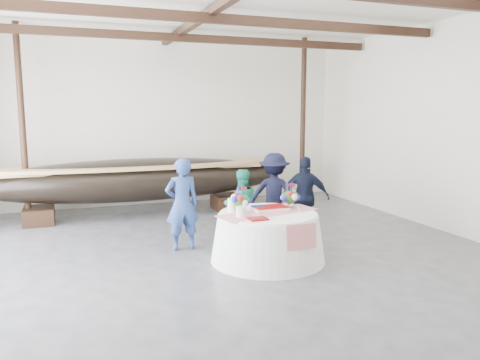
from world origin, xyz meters
name	(u,v)px	position (x,y,z in m)	size (l,w,h in m)	color
floor	(241,270)	(0.00, 0.00, 0.00)	(10.00, 12.00, 0.01)	#3D3D42
wall_back	(166,122)	(0.00, 6.00, 2.25)	(10.00, 0.02, 4.50)	silver
pavilion_structure	(224,26)	(0.00, 0.79, 4.00)	(9.80, 11.76, 4.50)	black
longboat_display	(138,180)	(-1.00, 4.55, 0.91)	(7.61, 1.52, 1.43)	black
banquet_table	(268,237)	(0.62, 0.31, 0.43)	(1.99, 1.99, 0.85)	white
tabletop_items	(263,203)	(0.60, 0.47, 1.00)	(1.92, 1.02, 0.40)	red
guest_woman_blue	(182,204)	(-0.63, 1.46, 0.87)	(0.63, 0.42, 1.74)	navy
guest_woman_teal	(241,205)	(0.61, 1.63, 0.72)	(0.70, 0.55, 1.45)	#1B8D6F
guest_man_left	(274,194)	(1.43, 1.84, 0.86)	(1.11, 0.64, 1.73)	black
guest_man_right	(305,197)	(1.96, 1.46, 0.83)	(0.98, 0.41, 1.67)	black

